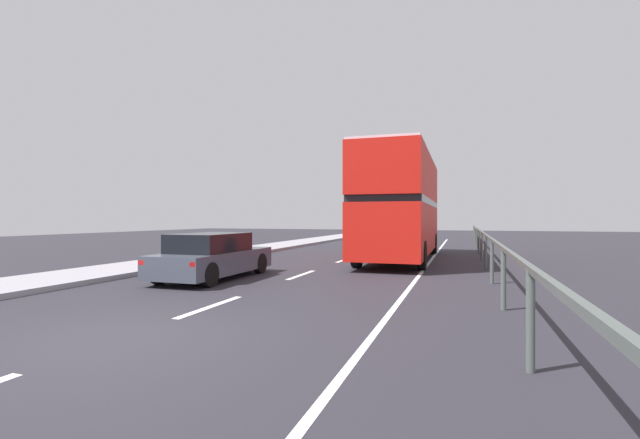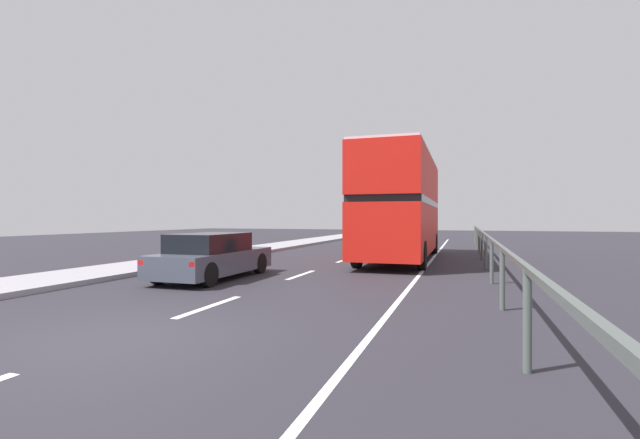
% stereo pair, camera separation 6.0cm
% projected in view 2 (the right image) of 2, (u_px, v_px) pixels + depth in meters
% --- Properties ---
extents(ground_plane, '(74.85, 120.00, 0.10)m').
position_uv_depth(ground_plane, '(125.00, 339.00, 6.44)').
color(ground_plane, '#28262D').
extents(lane_paint_markings, '(3.63, 46.00, 0.01)m').
position_uv_depth(lane_paint_markings, '(378.00, 274.00, 13.67)').
color(lane_paint_markings, silver).
rests_on(lane_paint_markings, ground).
extents(bridge_side_railing, '(0.10, 42.00, 1.23)m').
position_uv_depth(bridge_side_railing, '(488.00, 244.00, 13.19)').
color(bridge_side_railing, '#4C5350').
rests_on(bridge_side_railing, ground).
extents(double_decker_bus_red, '(2.62, 10.08, 4.41)m').
position_uv_depth(double_decker_bus_red, '(402.00, 204.00, 18.24)').
color(double_decker_bus_red, red).
rests_on(double_decker_bus_red, ground).
extents(hatchback_car_near, '(1.77, 4.33, 1.33)m').
position_uv_depth(hatchback_car_near, '(213.00, 257.00, 12.57)').
color(hatchback_car_near, '#434957').
rests_on(hatchback_car_near, ground).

